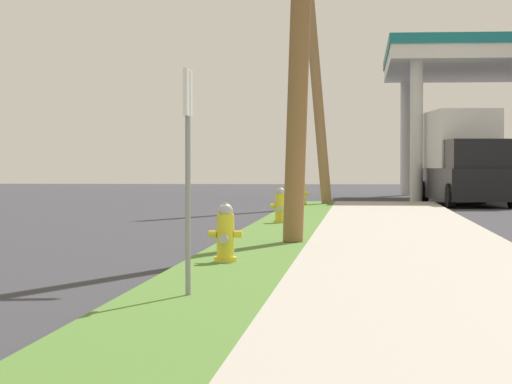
{
  "coord_description": "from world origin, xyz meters",
  "views": [
    {
      "loc": [
        2.25,
        0.63,
        1.35
      ],
      "look_at": [
        0.61,
        19.21,
        0.91
      ],
      "focal_mm": 83.89,
      "sensor_mm": 36.0,
      "label": 1
    }
  ],
  "objects_px": {
    "utility_pole_background": "(313,48)",
    "street_sign_post": "(188,134)",
    "fire_hydrant_third": "(280,207)",
    "fire_hydrant_fourth": "(302,194)",
    "fire_hydrant_second": "(225,236)",
    "truck_black_at_forecourt": "(465,160)",
    "car_tan_by_near_pump": "(489,179)"
  },
  "relations": [
    {
      "from": "utility_pole_background",
      "to": "street_sign_post",
      "type": "relative_size",
      "value": 4.42
    },
    {
      "from": "fire_hydrant_third",
      "to": "utility_pole_background",
      "type": "bearing_deg",
      "value": 88.92
    },
    {
      "from": "utility_pole_background",
      "to": "fire_hydrant_third",
      "type": "bearing_deg",
      "value": -91.08
    },
    {
      "from": "fire_hydrant_fourth",
      "to": "street_sign_post",
      "type": "xyz_separation_m",
      "value": [
        0.17,
        -24.86,
        1.19
      ]
    },
    {
      "from": "fire_hydrant_second",
      "to": "truck_black_at_forecourt",
      "type": "relative_size",
      "value": 0.11
    },
    {
      "from": "fire_hydrant_second",
      "to": "street_sign_post",
      "type": "bearing_deg",
      "value": -88.74
    },
    {
      "from": "fire_hydrant_third",
      "to": "fire_hydrant_second",
      "type": "bearing_deg",
      "value": -90.05
    },
    {
      "from": "street_sign_post",
      "to": "fire_hydrant_third",
      "type": "bearing_deg",
      "value": 90.31
    },
    {
      "from": "car_tan_by_near_pump",
      "to": "fire_hydrant_third",
      "type": "bearing_deg",
      "value": -105.5
    },
    {
      "from": "fire_hydrant_second",
      "to": "fire_hydrant_third",
      "type": "height_order",
      "value": "same"
    },
    {
      "from": "fire_hydrant_third",
      "to": "street_sign_post",
      "type": "xyz_separation_m",
      "value": [
        0.08,
        -13.88,
        1.19
      ]
    },
    {
      "from": "fire_hydrant_third",
      "to": "fire_hydrant_fourth",
      "type": "bearing_deg",
      "value": 90.49
    },
    {
      "from": "fire_hydrant_third",
      "to": "fire_hydrant_fourth",
      "type": "distance_m",
      "value": 10.98
    },
    {
      "from": "fire_hydrant_second",
      "to": "car_tan_by_near_pump",
      "type": "distance_m",
      "value": 35.68
    },
    {
      "from": "fire_hydrant_second",
      "to": "street_sign_post",
      "type": "relative_size",
      "value": 0.35
    },
    {
      "from": "utility_pole_background",
      "to": "truck_black_at_forecourt",
      "type": "bearing_deg",
      "value": 30.2
    },
    {
      "from": "fire_hydrant_fourth",
      "to": "fire_hydrant_third",
      "type": "bearing_deg",
      "value": -89.51
    },
    {
      "from": "truck_black_at_forecourt",
      "to": "fire_hydrant_fourth",
      "type": "bearing_deg",
      "value": -146.39
    },
    {
      "from": "car_tan_by_near_pump",
      "to": "truck_black_at_forecourt",
      "type": "height_order",
      "value": "truck_black_at_forecourt"
    },
    {
      "from": "fire_hydrant_second",
      "to": "utility_pole_background",
      "type": "height_order",
      "value": "utility_pole_background"
    },
    {
      "from": "fire_hydrant_second",
      "to": "street_sign_post",
      "type": "height_order",
      "value": "street_sign_post"
    },
    {
      "from": "fire_hydrant_second",
      "to": "utility_pole_background",
      "type": "relative_size",
      "value": 0.08
    },
    {
      "from": "fire_hydrant_second",
      "to": "utility_pole_background",
      "type": "xyz_separation_m",
      "value": [
        0.23,
        21.64,
        4.44
      ]
    },
    {
      "from": "fire_hydrant_fourth",
      "to": "utility_pole_background",
      "type": "height_order",
      "value": "utility_pole_background"
    },
    {
      "from": "street_sign_post",
      "to": "car_tan_by_near_pump",
      "type": "bearing_deg",
      "value": 80.01
    },
    {
      "from": "fire_hydrant_third",
      "to": "car_tan_by_near_pump",
      "type": "height_order",
      "value": "car_tan_by_near_pump"
    },
    {
      "from": "fire_hydrant_second",
      "to": "fire_hydrant_third",
      "type": "bearing_deg",
      "value": 89.95
    },
    {
      "from": "fire_hydrant_fourth",
      "to": "truck_black_at_forecourt",
      "type": "relative_size",
      "value": 0.11
    },
    {
      "from": "street_sign_post",
      "to": "car_tan_by_near_pump",
      "type": "relative_size",
      "value": 0.46
    },
    {
      "from": "fire_hydrant_third",
      "to": "truck_black_at_forecourt",
      "type": "height_order",
      "value": "truck_black_at_forecourt"
    },
    {
      "from": "fire_hydrant_second",
      "to": "truck_black_at_forecourt",
      "type": "height_order",
      "value": "truck_black_at_forecourt"
    },
    {
      "from": "fire_hydrant_fourth",
      "to": "utility_pole_background",
      "type": "xyz_separation_m",
      "value": [
        0.31,
        0.61,
        4.44
      ]
    }
  ]
}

